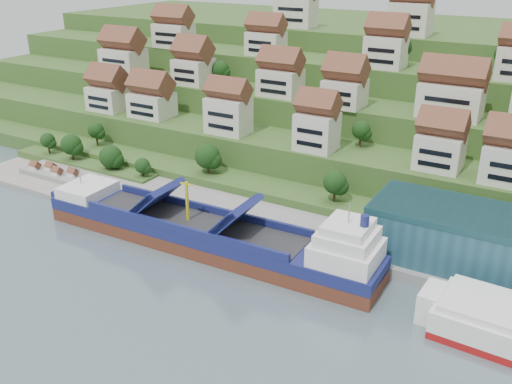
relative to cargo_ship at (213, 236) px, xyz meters
The scene contains 9 objects.
ground 6.02m from the cargo_ship, 12.51° to the right, with size 300.00×300.00×0.00m, color slate.
quay 28.72m from the cargo_ship, 28.96° to the left, with size 180.00×14.00×2.20m, color gray.
pebble_beach 54.09m from the cargo_ship, 168.39° to the left, with size 45.00×20.00×1.00m, color gray.
hillside 102.84m from the cargo_ship, 87.16° to the left, with size 260.00×128.00×31.00m.
hillside_village 62.58m from the cargo_ship, 80.19° to the left, with size 157.64×61.92×29.39m.
hillside_trees 45.61m from the cargo_ship, 93.95° to the left, with size 137.36×62.28×30.95m.
flagpole 25.12m from the cargo_ship, 20.94° to the left, with size 1.28×0.16×8.00m.
beach_huts 55.77m from the cargo_ship, behind, with size 14.40×3.70×2.20m.
cargo_ship is the anchor object (origin of this frame).
Camera 1 is at (51.63, -78.91, 54.20)m, focal length 40.00 mm.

